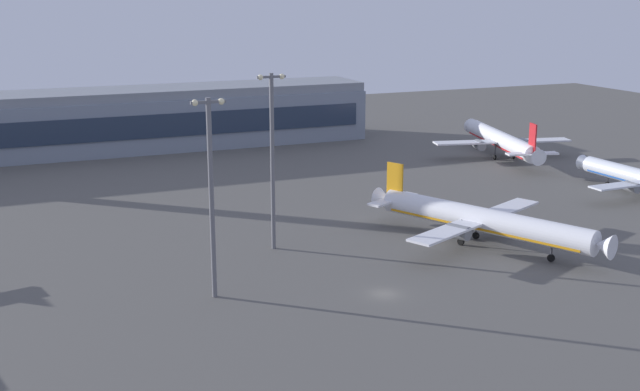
{
  "coord_description": "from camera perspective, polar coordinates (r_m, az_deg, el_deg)",
  "views": [
    {
      "loc": [
        -49.61,
        -94.78,
        41.7
      ],
      "look_at": [
        7.41,
        41.45,
        4.0
      ],
      "focal_mm": 44.81,
      "sensor_mm": 36.0,
      "label": 1
    }
  ],
  "objects": [
    {
      "name": "ground_plane",
      "position": [
        114.82,
        4.61,
        -7.02
      ],
      "size": [
        416.0,
        416.0,
        0.0
      ],
      "primitive_type": "plane",
      "color": "#56544F"
    },
    {
      "name": "terminal_building",
      "position": [
        221.71,
        -17.01,
        4.98
      ],
      "size": [
        159.53,
        22.4,
        16.4
      ],
      "color": "gray",
      "rests_on": "ground"
    },
    {
      "name": "airplane_terminal_side",
      "position": [
        137.54,
        11.39,
        -1.71
      ],
      "size": [
        33.54,
        42.43,
        11.58
      ],
      "rotation": [
        0.0,
        0.0,
        3.58
      ],
      "color": "white",
      "rests_on": "ground"
    },
    {
      "name": "airplane_near_gate",
      "position": [
        211.8,
        12.84,
        3.85
      ],
      "size": [
        36.01,
        45.94,
        11.91
      ],
      "rotation": [
        0.0,
        0.0,
        -0.24
      ],
      "color": "white",
      "rests_on": "ground"
    },
    {
      "name": "apron_light_east",
      "position": [
        109.65,
        -7.78,
        0.61
      ],
      "size": [
        4.8,
        0.9,
        28.16
      ],
      "color": "slate",
      "rests_on": "ground"
    },
    {
      "name": "apron_light_west",
      "position": [
        130.14,
        -3.43,
        3.13
      ],
      "size": [
        4.8,
        0.9,
        29.24
      ],
      "color": "slate",
      "rests_on": "ground"
    }
  ]
}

